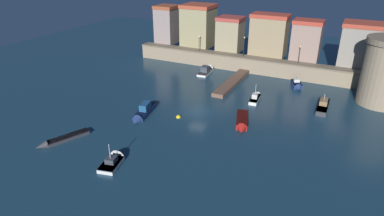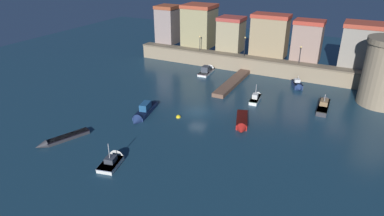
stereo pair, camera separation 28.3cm
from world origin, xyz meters
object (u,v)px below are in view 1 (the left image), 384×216
at_px(quay_lamp_1, 244,43).
at_px(moored_boat_7, 242,123).
at_px(moored_boat_5, 207,70).
at_px(mooring_buoy_0, 178,117).
at_px(moored_boat_0, 114,160).
at_px(quay_lamp_0, 199,41).
at_px(moored_boat_2, 256,97).
at_px(moored_boat_4, 143,113).
at_px(moored_boat_6, 323,104).
at_px(quay_lamp_2, 300,52).
at_px(moored_boat_1, 60,140).
at_px(moored_boat_3, 297,85).

distance_m(quay_lamp_1, moored_boat_7, 24.42).
distance_m(moored_boat_5, mooring_buoy_0, 20.96).
bearing_deg(moored_boat_0, quay_lamp_0, -1.85).
distance_m(quay_lamp_1, moored_boat_2, 15.58).
height_order(moored_boat_4, moored_boat_6, moored_boat_6).
bearing_deg(moored_boat_5, quay_lamp_1, -61.11).
relative_size(quay_lamp_2, moored_boat_5, 0.52).
height_order(moored_boat_1, moored_boat_3, moored_boat_3).
relative_size(moored_boat_0, moored_boat_1, 0.65).
xyz_separation_m(quay_lamp_1, moored_boat_7, (7.53, -22.66, -5.12)).
distance_m(quay_lamp_2, moored_boat_4, 31.60).
distance_m(quay_lamp_1, moored_boat_6, 20.96).
bearing_deg(moored_boat_4, moored_boat_0, 6.99).
bearing_deg(quay_lamp_2, moored_boat_0, -109.23).
relative_size(quay_lamp_1, moored_boat_4, 0.52).
xyz_separation_m(moored_boat_4, mooring_buoy_0, (4.90, 1.81, -0.46)).
bearing_deg(quay_lamp_0, moored_boat_1, -92.87).
relative_size(moored_boat_7, mooring_buoy_0, 8.99).
xyz_separation_m(quay_lamp_0, moored_boat_6, (26.57, -11.39, -4.55)).
bearing_deg(moored_boat_4, moored_boat_7, 92.67).
bearing_deg(moored_boat_2, moored_boat_7, -179.82).
bearing_deg(moored_boat_2, quay_lamp_0, 46.38).
bearing_deg(moored_boat_5, moored_boat_0, -178.29).
xyz_separation_m(quay_lamp_1, moored_boat_0, (-2.50, -37.71, -5.21)).
relative_size(moored_boat_1, moored_boat_6, 0.96).
relative_size(quay_lamp_2, moored_boat_3, 0.75).
height_order(moored_boat_6, mooring_buoy_0, moored_boat_6).
bearing_deg(moored_boat_6, moored_boat_1, 131.10).
height_order(moored_boat_0, moored_boat_1, moored_boat_0).
distance_m(moored_boat_6, mooring_buoy_0, 22.49).
relative_size(moored_boat_1, moored_boat_3, 1.55).
relative_size(moored_boat_0, moored_boat_4, 0.59).
bearing_deg(moored_boat_0, quay_lamp_1, -16.46).
bearing_deg(moored_boat_7, moored_boat_4, -93.43).
bearing_deg(moored_boat_1, moored_boat_2, 165.35).
relative_size(moored_boat_0, moored_boat_7, 0.69).
distance_m(moored_boat_2, moored_boat_7, 9.60).
relative_size(quay_lamp_1, moored_boat_3, 0.89).
bearing_deg(quay_lamp_1, quay_lamp_0, 180.00).
xyz_separation_m(quay_lamp_1, moored_boat_1, (-11.56, -37.12, -5.27)).
height_order(quay_lamp_2, moored_boat_3, quay_lamp_2).
bearing_deg(moored_boat_0, mooring_buoy_0, -17.07).
xyz_separation_m(quay_lamp_1, mooring_buoy_0, (-1.48, -24.39, -5.54)).
distance_m(quay_lamp_0, quay_lamp_1, 9.72).
bearing_deg(quay_lamp_2, moored_boat_4, -123.02).
bearing_deg(moored_boat_4, moored_boat_6, 110.90).
bearing_deg(quay_lamp_0, quay_lamp_1, 0.00).
height_order(moored_boat_3, moored_boat_5, moored_boat_3).
xyz_separation_m(moored_boat_6, moored_boat_7, (-9.33, -11.27, -0.09)).
bearing_deg(quay_lamp_2, quay_lamp_0, 180.00).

